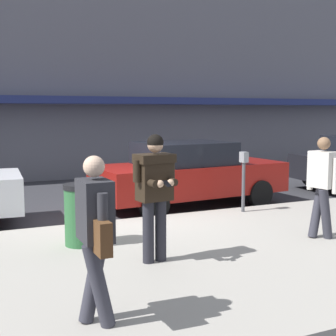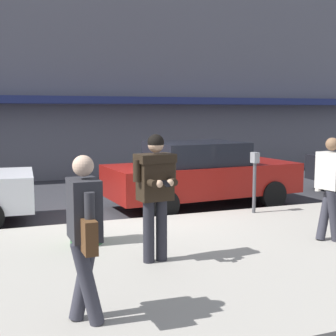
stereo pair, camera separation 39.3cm
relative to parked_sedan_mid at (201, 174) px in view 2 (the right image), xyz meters
The scene contains 9 objects.
ground_plane 2.29m from the parked_sedan_mid, 153.22° to the right, with size 80.00×80.00×0.00m, color #333338.
sidewalk 4.00m from the parked_sedan_mid, 103.58° to the right, with size 32.00×5.30×0.14m, color #A8A399.
curb_paint_line 1.52m from the parked_sedan_mid, 135.07° to the right, with size 28.00×0.12×0.01m, color silver.
parked_sedan_mid is the anchor object (origin of this frame).
man_texting_on_phone 4.60m from the parked_sedan_mid, 122.60° to the right, with size 0.65×0.61×1.81m.
pedestrian_in_light_coat 3.90m from the parked_sedan_mid, 81.98° to the right, with size 0.38×0.59×1.70m.
pedestrian_with_bag 6.61m from the parked_sedan_mid, 124.57° to the right, with size 0.33×0.72×1.70m.
parking_meter 1.66m from the parked_sedan_mid, 72.44° to the right, with size 0.12×0.18×1.27m.
trash_bin 4.13m from the parked_sedan_mid, 141.03° to the right, with size 0.55×0.55×0.98m.
Camera 2 is at (-2.63, -8.95, 2.26)m, focal length 50.00 mm.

